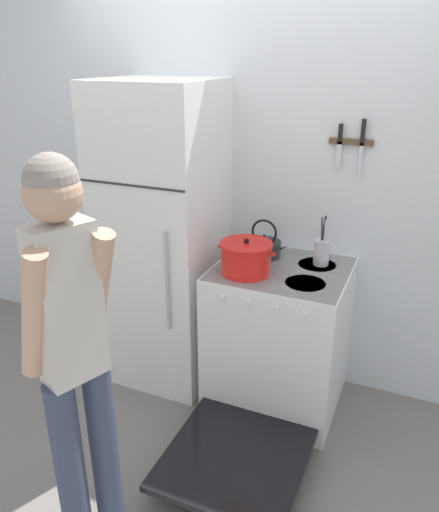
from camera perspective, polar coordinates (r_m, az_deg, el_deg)
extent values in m
plane|color=slate|center=(3.63, 3.42, -11.58)|extent=(14.00, 14.00, 0.00)
cube|color=silver|center=(3.13, 4.14, 8.44)|extent=(10.00, 0.06, 2.55)
cube|color=white|center=(3.12, -6.50, 1.94)|extent=(0.67, 0.63, 1.89)
cube|color=#2D2D2D|center=(2.74, -10.13, 7.94)|extent=(0.66, 0.01, 0.01)
cylinder|color=#B2B5BA|center=(2.81, -6.00, -2.97)|extent=(0.02, 0.02, 0.60)
cube|color=white|center=(3.04, 6.76, -9.10)|extent=(0.75, 0.67, 0.89)
cube|color=black|center=(2.84, 7.16, -1.59)|extent=(0.73, 0.66, 0.02)
cube|color=black|center=(2.80, 4.84, -12.36)|extent=(0.65, 0.05, 0.67)
cylinder|color=black|center=(2.77, 3.02, -1.95)|extent=(0.22, 0.22, 0.01)
cylinder|color=black|center=(2.68, 9.78, -3.11)|extent=(0.22, 0.22, 0.01)
cylinder|color=black|center=(3.00, 4.82, 0.00)|extent=(0.22, 0.22, 0.01)
cylinder|color=black|center=(2.92, 11.09, -1.00)|extent=(0.22, 0.22, 0.01)
cylinder|color=silver|center=(2.64, 0.20, -4.85)|extent=(0.04, 0.02, 0.04)
cylinder|color=silver|center=(2.59, 3.26, -5.45)|extent=(0.04, 0.02, 0.04)
cylinder|color=silver|center=(2.55, 6.44, -6.05)|extent=(0.04, 0.02, 0.04)
cylinder|color=silver|center=(2.52, 9.72, -6.64)|extent=(0.04, 0.02, 0.04)
cube|color=black|center=(2.72, 1.81, -22.14)|extent=(0.69, 0.71, 0.04)
cube|color=#99999E|center=(3.00, 6.24, -10.59)|extent=(0.61, 0.37, 0.01)
cylinder|color=red|center=(2.74, 3.05, -0.39)|extent=(0.27, 0.27, 0.16)
cylinder|color=red|center=(2.70, 3.09, 1.33)|extent=(0.29, 0.29, 0.02)
sphere|color=black|center=(2.70, 3.10, 1.75)|extent=(0.03, 0.03, 0.03)
cylinder|color=red|center=(2.77, 0.20, 1.14)|extent=(0.03, 0.02, 0.02)
cylinder|color=red|center=(2.67, 6.06, 0.22)|extent=(0.03, 0.02, 0.02)
cylinder|color=black|center=(2.98, 5.06, 0.84)|extent=(0.21, 0.21, 0.09)
cone|color=black|center=(2.96, 5.10, 1.88)|extent=(0.20, 0.20, 0.02)
sphere|color=black|center=(2.95, 5.11, 2.28)|extent=(0.02, 0.02, 0.02)
cone|color=black|center=(2.95, 6.86, 0.73)|extent=(0.11, 0.03, 0.09)
torus|color=black|center=(2.94, 5.13, 2.73)|extent=(0.16, 0.01, 0.16)
cylinder|color=#B7BABF|center=(2.90, 11.59, 0.40)|extent=(0.09, 0.09, 0.15)
cylinder|color=#9E7547|center=(2.88, 11.69, 1.19)|extent=(0.03, 0.02, 0.17)
cylinder|color=#232326|center=(2.87, 11.68, 2.00)|extent=(0.03, 0.04, 0.26)
cylinder|color=#B2B5BA|center=(2.85, 11.94, 1.65)|extent=(0.02, 0.04, 0.24)
cylinder|color=#4C4C51|center=(2.88, 11.61, 2.06)|extent=(0.02, 0.05, 0.25)
cylinder|color=#38425B|center=(2.34, -16.72, -22.18)|extent=(0.12, 0.12, 0.84)
cylinder|color=#38425B|center=(2.39, -13.05, -20.49)|extent=(0.12, 0.12, 0.84)
cube|color=beige|center=(1.94, -16.99, -5.29)|extent=(0.21, 0.27, 0.63)
cylinder|color=tan|center=(1.89, -20.42, -6.50)|extent=(0.27, 0.17, 0.56)
cylinder|color=tan|center=(2.00, -13.75, -4.11)|extent=(0.27, 0.17, 0.56)
sphere|color=tan|center=(1.79, -18.51, 6.81)|extent=(0.20, 0.20, 0.20)
sphere|color=gray|center=(1.78, -18.69, 8.22)|extent=(0.19, 0.19, 0.19)
cube|color=brown|center=(2.90, 14.80, 12.50)|extent=(0.24, 0.02, 0.03)
cube|color=silver|center=(2.91, 13.45, 11.20)|extent=(0.03, 0.00, 0.15)
cube|color=black|center=(2.89, 13.66, 13.54)|extent=(0.02, 0.02, 0.10)
cube|color=silver|center=(2.90, 15.78, 10.51)|extent=(0.02, 0.00, 0.19)
cube|color=black|center=(2.87, 16.10, 13.56)|extent=(0.02, 0.02, 0.13)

